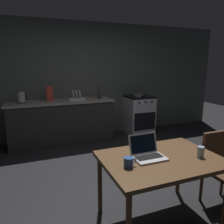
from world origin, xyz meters
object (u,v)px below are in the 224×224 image
Objects in this scene: bottle at (99,93)px; cereal_box at (50,94)px; electric_kettle at (21,98)px; dish_rack at (76,97)px; laptop at (147,153)px; frying_pan at (139,95)px; coffee_mug at (129,162)px; drinking_glass at (201,152)px; chair at (221,164)px; dining_table at (161,164)px; stove_oven at (139,115)px.

bottle is 0.90× the size of cereal_box.
electric_kettle is at bearing -177.86° from cereal_box.
laptop is at bearing -87.72° from dish_rack.
frying_pan is 3.29m from coffee_mug.
laptop reaches higher than drinking_glass.
cereal_box is (-0.38, 2.89, 0.28)m from coffee_mug.
electric_kettle is 0.54× the size of frying_pan.
chair is at bearing -60.05° from cereal_box.
dish_rack reaches higher than coffee_mug.
drinking_glass reaches higher than coffee_mug.
coffee_mug is 2.88m from dish_rack.
dish_rack is (1.07, 0.00, -0.06)m from electric_kettle.
bottle is (0.26, 2.76, 0.38)m from dining_table.
stove_oven is at bearing 48.95° from laptop.
bottle is at bearing -5.81° from dish_rack.
chair is 2.57× the size of dish_rack.
stove_oven is at bearing 73.29° from drinking_glass.
dish_rack is (-0.62, 2.94, 0.17)m from drinking_glass.
stove_oven is 1.17m from bottle.
drinking_glass is 0.33× the size of dish_rack.
dish_rack is (-0.23, 2.81, 0.30)m from dining_table.
dish_rack reaches higher than chair.
bottle is 0.50m from dish_rack.
bottle reaches higher than laptop.
stove_oven is 3.33m from coffee_mug.
laptop reaches higher than dining_table.
coffee_mug is 0.78m from drinking_glass.
dish_rack is (-0.49, 0.05, -0.08)m from bottle.
frying_pan reaches higher than stove_oven.
chair reaches higher than coffee_mug.
laptop is 1.45× the size of electric_kettle.
stove_oven is 1.04× the size of chair.
frying_pan is (0.40, 2.77, 0.43)m from chair.
frying_pan is at bearing -1.12° from dish_rack.
dish_rack is (-1.49, 0.03, 0.02)m from frying_pan.
cereal_box is at bearing 178.61° from frying_pan.
dish_rack reaches higher than frying_pan.
laptop is 0.30m from coffee_mug.
bottle reaches higher than electric_kettle.
drinking_glass is (0.13, -2.89, -0.25)m from bottle.
dining_table is at bearing -65.03° from electric_kettle.
electric_kettle is 0.82× the size of bottle.
bottle reaches higher than dish_rack.
stove_oven is 0.76× the size of dining_table.
electric_kettle is at bearing 107.18° from chair.
stove_oven is 4.13× the size of electric_kettle.
cereal_box is at bearing 88.95° from laptop.
bottle is 1.00m from frying_pan.
coffee_mug is 2.93m from cereal_box.
stove_oven is at bearing 61.07° from chair.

